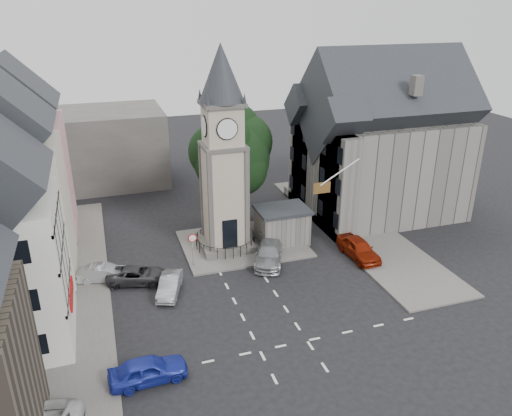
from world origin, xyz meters
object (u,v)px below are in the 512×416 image
object	(u,v)px
car_east_red	(359,248)
pedestrian	(340,221)
car_west_blue	(148,370)
stone_shelter	(282,225)
clock_tower	(223,153)

from	to	relation	value
car_east_red	pedestrian	size ratio (longest dim) A/B	3.08
car_west_blue	car_east_red	bearing A→B (deg)	-66.17
stone_shelter	car_east_red	distance (m)	6.62
stone_shelter	pedestrian	xyz separation A→B (m)	(5.82, 0.79, -0.80)
pedestrian	car_west_blue	bearing A→B (deg)	-1.40
stone_shelter	car_east_red	world-z (taller)	stone_shelter
clock_tower	car_west_blue	distance (m)	17.72
stone_shelter	pedestrian	world-z (taller)	stone_shelter
car_east_red	pedestrian	distance (m)	5.39
car_west_blue	pedestrian	xyz separation A→B (m)	(18.59, 14.29, 0.04)
car_west_blue	pedestrian	bearing A→B (deg)	-55.75
clock_tower	stone_shelter	bearing A→B (deg)	-5.84
clock_tower	car_east_red	world-z (taller)	clock_tower
stone_shelter	pedestrian	size ratio (longest dim) A/B	2.87
stone_shelter	car_west_blue	xyz separation A→B (m)	(-12.77, -13.50, -0.83)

